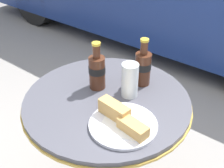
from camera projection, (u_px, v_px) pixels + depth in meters
bistro_table at (107, 128)px, 1.25m from camera, size 0.70×0.70×0.75m
cola_bottle_left at (97, 71)px, 1.17m from camera, size 0.07×0.07×0.21m
cola_bottle_right at (143, 67)px, 1.20m from camera, size 0.07×0.07×0.21m
drinking_glass at (130, 81)px, 1.13m from camera, size 0.07×0.07×0.15m
lunch_plate_near at (122, 121)px, 1.00m from camera, size 0.25×0.25×0.07m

